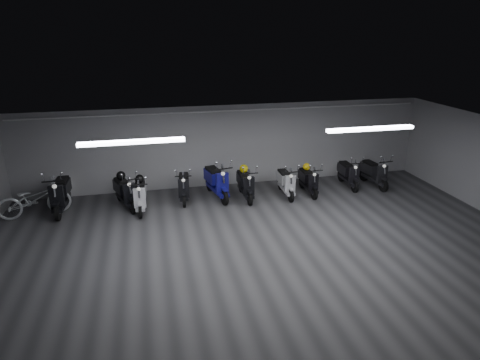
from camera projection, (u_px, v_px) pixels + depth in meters
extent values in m
cube|color=#343336|center=(268.00, 254.00, 10.21)|extent=(14.00, 10.00, 0.01)
cube|color=gray|center=(271.00, 143.00, 9.25)|extent=(14.00, 10.00, 0.01)
cube|color=#959597|center=(227.00, 146.00, 14.32)|extent=(14.00, 0.01, 2.80)
cube|color=#959597|center=(385.00, 355.00, 5.15)|extent=(14.00, 0.01, 2.80)
cube|color=white|center=(132.00, 142.00, 9.57)|extent=(2.40, 0.18, 0.08)
cube|color=white|center=(370.00, 129.00, 10.82)|extent=(2.40, 0.18, 0.08)
cylinder|color=white|center=(227.00, 111.00, 13.83)|extent=(13.60, 0.05, 0.05)
imported|color=silver|center=(33.00, 195.00, 12.09)|extent=(2.08, 1.13, 1.28)
sphere|color=yellow|center=(244.00, 169.00, 13.46)|extent=(0.28, 0.28, 0.28)
sphere|color=black|center=(139.00, 179.00, 12.59)|extent=(0.27, 0.27, 0.27)
sphere|color=black|center=(121.00, 176.00, 12.78)|extent=(0.28, 0.28, 0.28)
sphere|color=gold|center=(307.00, 167.00, 13.88)|extent=(0.25, 0.25, 0.25)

